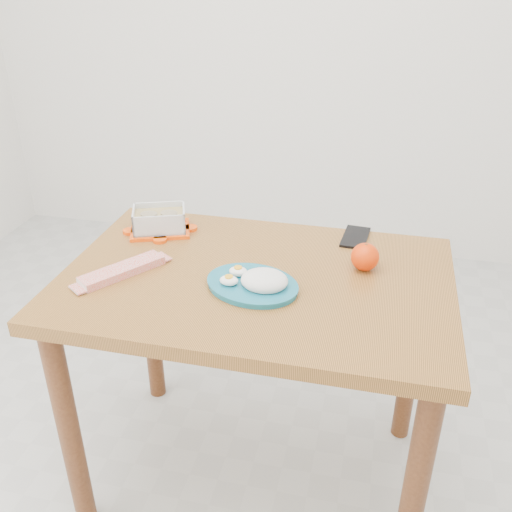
% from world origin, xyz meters
% --- Properties ---
extents(ground, '(3.50, 3.50, 0.00)m').
position_xyz_m(ground, '(0.00, 0.00, 0.00)').
color(ground, '#B7B7B2').
rests_on(ground, ground).
extents(dining_table, '(1.04, 0.70, 0.75)m').
position_xyz_m(dining_table, '(0.11, 0.06, 0.63)').
color(dining_table, '#AC6A30').
rests_on(dining_table, ground).
extents(food_container, '(0.21, 0.19, 0.08)m').
position_xyz_m(food_container, '(-0.24, 0.26, 0.79)').
color(food_container, '#FF4C07').
rests_on(food_container, dining_table).
extents(orange_fruit, '(0.08, 0.08, 0.08)m').
position_xyz_m(orange_fruit, '(0.39, 0.16, 0.79)').
color(orange_fruit, '#F64104').
rests_on(orange_fruit, dining_table).
extents(rice_plate, '(0.31, 0.31, 0.07)m').
position_xyz_m(rice_plate, '(0.13, -0.00, 0.77)').
color(rice_plate, '#16667D').
rests_on(rice_plate, dining_table).
extents(candy_bar, '(0.18, 0.23, 0.02)m').
position_xyz_m(candy_bar, '(-0.24, -0.01, 0.76)').
color(candy_bar, red).
rests_on(candy_bar, dining_table).
extents(smartphone, '(0.08, 0.15, 0.01)m').
position_xyz_m(smartphone, '(0.36, 0.35, 0.75)').
color(smartphone, black).
rests_on(smartphone, dining_table).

